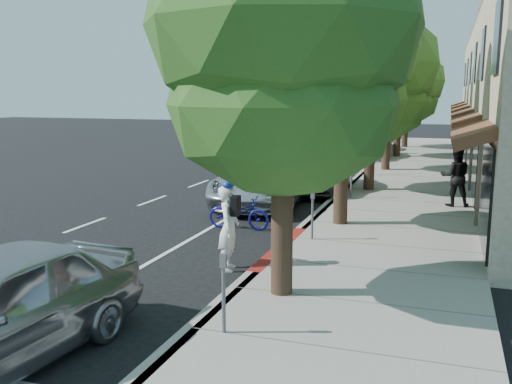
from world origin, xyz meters
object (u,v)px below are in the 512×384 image
at_px(street_tree_3, 389,72).
at_px(street_tree_5, 407,82).
at_px(silver_suv, 265,181).
at_px(white_pickup, 370,147).
at_px(pedestrian, 455,176).
at_px(street_tree_1, 344,53).
at_px(dark_sedan, 319,172).
at_px(bicycle, 239,213).
at_px(street_tree_4, 400,81).
at_px(street_tree_2, 373,67).
at_px(cyclist, 229,228).
at_px(dark_suv_far, 370,139).
at_px(street_tree_0, 284,32).

xyz_separation_m(street_tree_3, street_tree_5, (0.00, 12.00, -0.30)).
relative_size(silver_suv, white_pickup, 1.14).
bearing_deg(pedestrian, street_tree_3, -78.50).
height_order(street_tree_1, dark_sedan, street_tree_1).
bearing_deg(bicycle, street_tree_4, -8.58).
height_order(street_tree_2, cyclist, street_tree_2).
bearing_deg(street_tree_3, street_tree_1, -90.00).
xyz_separation_m(bicycle, dark_suv_far, (0.75, 22.13, 0.37)).
bearing_deg(street_tree_3, pedestrian, -69.80).
xyz_separation_m(white_pickup, pedestrian, (4.48, -13.36, 0.38)).
bearing_deg(cyclist, pedestrian, -44.10).
xyz_separation_m(cyclist, bicycle, (-1.10, 3.58, -0.46)).
bearing_deg(dark_suv_far, cyclist, -91.90).
height_order(bicycle, dark_sedan, dark_sedan).
relative_size(street_tree_1, dark_sedan, 1.62).
distance_m(street_tree_1, bicycle, 5.26).
height_order(cyclist, pedestrian, pedestrian).
xyz_separation_m(street_tree_4, silver_suv, (-3.10, -15.29, -3.61)).
relative_size(bicycle, dark_sedan, 0.38).
distance_m(street_tree_0, dark_sedan, 12.47).
bearing_deg(pedestrian, street_tree_0, 63.60).
bearing_deg(silver_suv, pedestrian, 7.39).
bearing_deg(street_tree_0, street_tree_3, 90.00).
height_order(street_tree_5, dark_suv_far, street_tree_5).
relative_size(street_tree_0, street_tree_1, 1.02).
distance_m(cyclist, dark_sedan, 10.22).
xyz_separation_m(street_tree_1, street_tree_5, (0.00, 24.00, -0.43)).
bearing_deg(street_tree_4, silver_suv, -101.46).
distance_m(street_tree_1, pedestrian, 6.06).
distance_m(street_tree_1, street_tree_5, 24.00).
height_order(street_tree_1, street_tree_5, street_tree_1).
height_order(dark_sedan, dark_suv_far, dark_suv_far).
relative_size(street_tree_5, white_pickup, 1.44).
bearing_deg(street_tree_3, street_tree_2, -90.00).
height_order(street_tree_4, cyclist, street_tree_4).
xyz_separation_m(street_tree_0, street_tree_4, (0.00, 24.00, -0.42)).
relative_size(street_tree_0, cyclist, 4.24).
relative_size(dark_sedan, dark_suv_far, 0.97).
bearing_deg(street_tree_5, pedestrian, -81.41).
bearing_deg(bicycle, pedestrian, -51.72).
xyz_separation_m(street_tree_4, cyclist, (-1.60, -22.58, -3.49)).
relative_size(street_tree_0, pedestrian, 4.03).
bearing_deg(silver_suv, bicycle, -85.00).
distance_m(street_tree_5, white_pickup, 8.04).
distance_m(street_tree_0, street_tree_5, 30.00).
distance_m(street_tree_1, street_tree_3, 12.00).
distance_m(street_tree_2, pedestrian, 5.29).
relative_size(street_tree_5, silver_suv, 1.26).
bearing_deg(street_tree_0, cyclist, 138.38).
xyz_separation_m(street_tree_3, street_tree_4, (0.00, 6.00, -0.32)).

